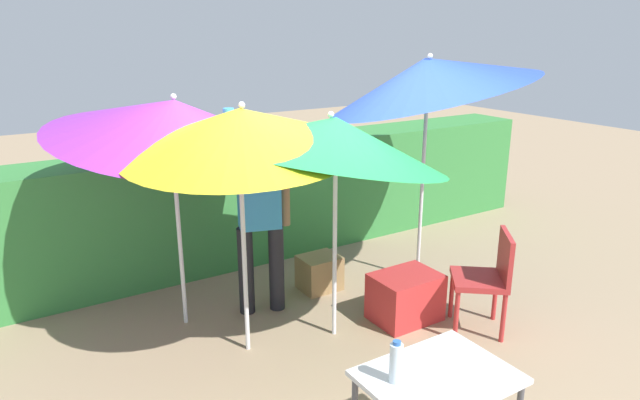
% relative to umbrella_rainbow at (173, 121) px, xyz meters
% --- Properties ---
extents(ground_plane, '(24.00, 24.00, 0.00)m').
position_rel_umbrella_rainbow_xyz_m(ground_plane, '(1.06, -0.84, -1.80)').
color(ground_plane, '#9E8466').
extents(hedge_row, '(8.00, 0.70, 1.29)m').
position_rel_umbrella_rainbow_xyz_m(hedge_row, '(1.06, 1.10, -1.15)').
color(hedge_row, '#38843D').
rests_on(hedge_row, ground_plane).
extents(umbrella_rainbow, '(2.02, 1.99, 2.21)m').
position_rel_umbrella_rainbow_xyz_m(umbrella_rainbow, '(0.00, 0.00, 0.00)').
color(umbrella_rainbow, silver).
rests_on(umbrella_rainbow, ground_plane).
extents(umbrella_orange, '(1.89, 1.86, 2.04)m').
position_rel_umbrella_rainbow_xyz_m(umbrella_orange, '(0.98, -0.85, -0.10)').
color(umbrella_orange, silver).
rests_on(umbrella_orange, ground_plane).
extents(umbrella_yellow, '(2.08, 2.03, 2.58)m').
position_rel_umbrella_rainbow_xyz_m(umbrella_yellow, '(2.32, -0.44, 0.28)').
color(umbrella_yellow, silver).
rests_on(umbrella_yellow, ground_plane).
extents(umbrella_navy, '(1.81, 1.80, 2.08)m').
position_rel_umbrella_rainbow_xyz_m(umbrella_navy, '(0.27, -0.72, 0.01)').
color(umbrella_navy, silver).
rests_on(umbrella_navy, ground_plane).
extents(person_vendor, '(0.55, 0.32, 1.88)m').
position_rel_umbrella_rainbow_xyz_m(person_vendor, '(0.66, -0.18, -0.86)').
color(person_vendor, black).
rests_on(person_vendor, ground_plane).
extents(chair_plastic, '(0.62, 0.62, 0.89)m').
position_rel_umbrella_rainbow_xyz_m(chair_plastic, '(2.13, -1.51, -1.29)').
color(chair_plastic, '#B72D2D').
rests_on(chair_plastic, ground_plane).
extents(cooler_box, '(0.58, 0.44, 0.43)m').
position_rel_umbrella_rainbow_xyz_m(cooler_box, '(1.67, -1.01, -1.58)').
color(cooler_box, red).
rests_on(cooler_box, ground_plane).
extents(crate_cardboard, '(0.39, 0.33, 0.35)m').
position_rel_umbrella_rainbow_xyz_m(crate_cardboard, '(1.34, -0.08, -1.62)').
color(crate_cardboard, '#9E7A4C').
rests_on(crate_cardboard, ground_plane).
extents(folding_table, '(0.80, 0.60, 0.73)m').
position_rel_umbrella_rainbow_xyz_m(folding_table, '(0.53, -2.57, -1.15)').
color(folding_table, '#4C4C51').
rests_on(folding_table, ground_plane).
extents(bottle_water, '(0.07, 0.07, 0.24)m').
position_rel_umbrella_rainbow_xyz_m(bottle_water, '(0.30, -2.49, -0.95)').
color(bottle_water, silver).
rests_on(bottle_water, folding_table).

